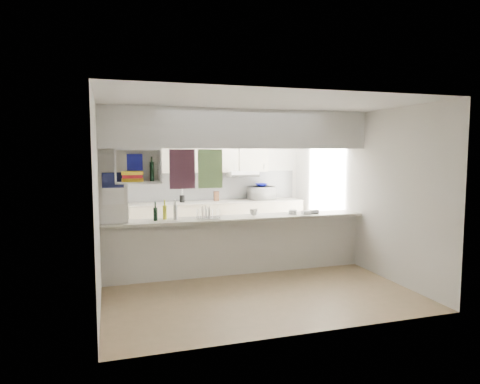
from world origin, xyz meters
name	(u,v)px	position (x,y,z in m)	size (l,w,h in m)	color
floor	(238,273)	(0.00, 0.00, 0.00)	(4.80, 4.80, 0.00)	#9D845B
ceiling	(238,110)	(0.00, 0.00, 2.60)	(4.80, 4.80, 0.00)	white
wall_back	(205,182)	(0.00, 2.40, 1.30)	(4.20, 4.20, 0.00)	silver
wall_left	(99,197)	(-2.10, 0.00, 1.30)	(4.80, 4.80, 0.00)	silver
wall_right	(354,189)	(2.10, 0.00, 1.30)	(4.80, 4.80, 0.00)	silver
servery_partition	(228,170)	(-0.17, 0.00, 1.66)	(4.20, 0.50, 2.60)	silver
cubby_shelf	(136,169)	(-1.57, -0.06, 1.71)	(0.65, 0.35, 0.50)	white
kitchen_run	(216,206)	(0.16, 2.14, 0.83)	(3.60, 0.63, 2.24)	beige
microwave	(262,193)	(1.17, 2.12, 1.06)	(0.51, 0.35, 0.28)	white
bowl	(261,185)	(1.18, 2.16, 1.23)	(0.26, 0.26, 0.06)	#0D1092
dish_rack	(208,213)	(-0.49, 0.01, 1.00)	(0.40, 0.32, 0.20)	silver
cup	(254,212)	(0.25, -0.03, 0.99)	(0.13, 0.13, 0.10)	white
wine_bottles	(166,212)	(-1.14, 0.03, 1.03)	(0.36, 0.14, 0.32)	black
plastic_tubs	(303,212)	(1.11, -0.02, 0.95)	(0.53, 0.22, 0.07)	silver
utensil_jar	(182,199)	(-0.54, 2.15, 0.99)	(0.10, 0.10, 0.15)	black
knife_block	(216,196)	(0.19, 2.18, 1.02)	(0.10, 0.08, 0.20)	#57341D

